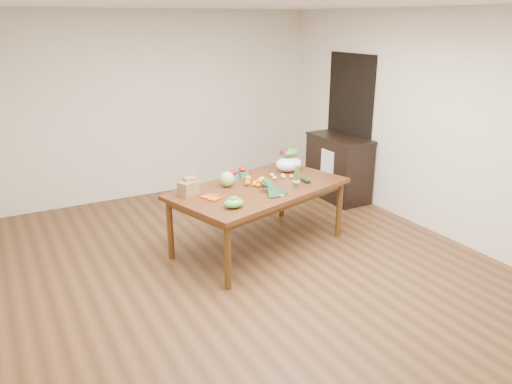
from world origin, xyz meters
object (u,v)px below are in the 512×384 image
dining_table (259,217)px  kale_bunch (275,187)px  cabbage (227,179)px  mandarin_cluster (260,182)px  salad_bag (289,161)px  paper_bag (188,187)px  cabinet (338,167)px  asparagus_bundle (297,176)px

dining_table → kale_bunch: bearing=-102.2°
cabbage → mandarin_cluster: cabbage is taller
cabbage → mandarin_cluster: (0.35, -0.16, -0.05)m
kale_bunch → salad_bag: (0.60, 0.67, 0.05)m
paper_bag → salad_bag: (1.43, 0.24, 0.04)m
dining_table → cabbage: 0.59m
dining_table → salad_bag: bearing=13.2°
cabinet → salad_bag: size_ratio=2.96×
kale_bunch → salad_bag: size_ratio=1.16×
cabinet → kale_bunch: (-1.86, -1.27, 0.36)m
dining_table → mandarin_cluster: size_ratio=11.10×
dining_table → salad_bag: 0.87m
asparagus_bundle → salad_bag: salad_bag is taller
paper_bag → mandarin_cluster: (0.84, -0.09, -0.05)m
paper_bag → cabbage: paper_bag is taller
cabinet → paper_bag: size_ratio=3.86×
mandarin_cluster → asparagus_bundle: asparagus_bundle is taller
dining_table → cabinet: cabinet is taller
asparagus_bundle → mandarin_cluster: bearing=129.4°
cabinet → asparagus_bundle: asparagus_bundle is taller
cabinet → salad_bag: (-1.27, -0.60, 0.41)m
dining_table → paper_bag: (-0.81, 0.11, 0.47)m
paper_bag → kale_bunch: (0.83, -0.43, -0.01)m
dining_table → paper_bag: bearing=156.2°
asparagus_bundle → salad_bag: bearing=49.9°
cabinet → kale_bunch: cabinet is taller
kale_bunch → salad_bag: salad_bag is taller
mandarin_cluster → dining_table: bearing=-141.9°
cabinet → asparagus_bundle: size_ratio=4.08×
dining_table → kale_bunch: size_ratio=5.00×
cabinet → kale_bunch: bearing=-145.8°
cabinet → mandarin_cluster: bearing=-153.6°
dining_table → mandarin_cluster: mandarin_cluster is taller
salad_bag → kale_bunch: bearing=-131.7°
mandarin_cluster → cabbage: bearing=155.7°
paper_bag → cabbage: size_ratio=1.52×
dining_table → asparagus_bundle: bearing=-45.7°
cabinet → cabbage: size_ratio=5.85×
cabbage → kale_bunch: size_ratio=0.44×
dining_table → cabbage: (-0.32, 0.18, 0.46)m
mandarin_cluster → cabinet: bearing=26.4°
paper_bag → dining_table: bearing=-7.7°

